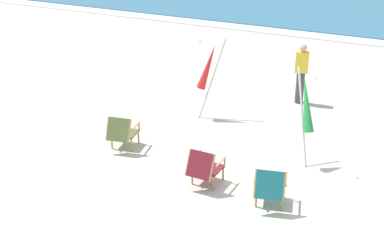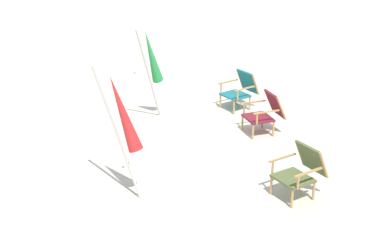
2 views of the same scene
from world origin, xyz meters
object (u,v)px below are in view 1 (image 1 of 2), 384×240
at_px(beach_chair_front_left, 122,131).
at_px(umbrella_furled_green, 306,105).
at_px(beach_chair_far_center, 204,167).
at_px(beach_chair_front_right, 270,186).
at_px(person_near_chairs, 301,73).
at_px(umbrella_furled_red, 208,67).

bearing_deg(beach_chair_front_left, umbrella_furled_green, 16.95).
height_order(beach_chair_far_center, beach_chair_front_right, beach_chair_front_right).
bearing_deg(person_near_chairs, umbrella_furled_green, -73.91).
bearing_deg(beach_chair_far_center, beach_chair_front_right, -6.40).
distance_m(beach_chair_front_left, person_near_chairs, 5.23).
bearing_deg(beach_chair_front_right, umbrella_furled_red, 129.37).
bearing_deg(person_near_chairs, beach_chair_far_center, -95.70).
height_order(beach_chair_front_left, umbrella_furled_red, umbrella_furled_red).
bearing_deg(beach_chair_far_center, umbrella_furled_red, 112.92).
height_order(beach_chair_far_center, umbrella_furled_red, umbrella_furled_red).
distance_m(umbrella_furled_green, umbrella_furled_red, 3.07).
relative_size(beach_chair_far_center, beach_chair_front_left, 0.98).
bearing_deg(person_near_chairs, beach_chair_front_left, -122.48).
height_order(beach_chair_far_center, beach_chair_front_left, same).
height_order(beach_chair_front_right, beach_chair_front_left, beach_chair_front_right).
bearing_deg(beach_chair_front_right, umbrella_furled_green, 87.79).
relative_size(beach_chair_front_right, umbrella_furled_red, 0.41).
relative_size(umbrella_furled_red, person_near_chairs, 1.24).
distance_m(umbrella_furled_green, person_near_chairs, 3.42).
xyz_separation_m(beach_chair_far_center, umbrella_furled_green, (1.45, 1.81, 0.88)).
height_order(beach_chair_far_center, umbrella_furled_green, umbrella_furled_green).
xyz_separation_m(umbrella_furled_green, umbrella_furled_red, (-2.77, 1.32, 0.02)).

